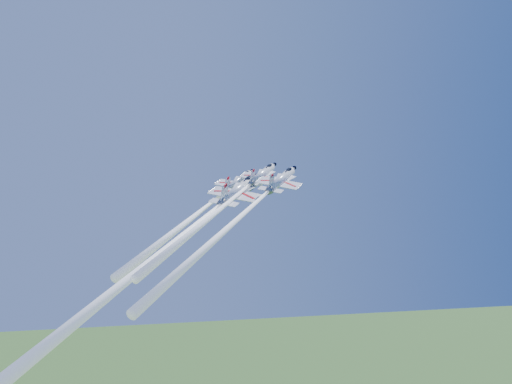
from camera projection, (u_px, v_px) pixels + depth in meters
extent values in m
cylinder|color=white|center=(262.00, 175.00, 130.01)|extent=(3.39, 6.54, 10.95)
cone|color=white|center=(273.00, 166.00, 135.39)|extent=(2.60, 3.03, 2.77)
cone|color=black|center=(276.00, 164.00, 136.64)|extent=(1.31, 1.53, 1.39)
cone|color=slate|center=(251.00, 184.00, 125.05)|extent=(2.51, 2.64, 1.85)
ellipsoid|color=black|center=(269.00, 166.00, 133.24)|extent=(2.46, 2.81, 1.93)
cube|color=black|center=(267.00, 167.00, 132.01)|extent=(0.75, 0.92, 0.64)
cube|color=white|center=(260.00, 177.00, 129.20)|extent=(9.21, 7.70, 2.91)
cube|color=white|center=(261.00, 172.00, 132.27)|extent=(2.70, 2.81, 1.35)
cube|color=white|center=(270.00, 173.00, 131.39)|extent=(2.70, 2.81, 1.35)
cube|color=white|center=(252.00, 183.00, 125.81)|extent=(4.97, 4.13, 1.56)
cube|color=white|center=(253.00, 176.00, 125.43)|extent=(1.65, 2.71, 3.33)
cube|color=red|center=(253.00, 171.00, 125.16)|extent=(0.83, 1.08, 0.89)
cube|color=black|center=(262.00, 178.00, 130.35)|extent=(5.85, 6.86, 3.51)
sphere|color=white|center=(250.00, 184.00, 124.86)|extent=(0.92, 1.05, 0.90)
cone|color=white|center=(202.00, 224.00, 107.37)|extent=(6.08, 18.82, 39.80)
cylinder|color=white|center=(238.00, 182.00, 130.24)|extent=(3.49, 6.73, 11.27)
cone|color=white|center=(250.00, 172.00, 135.77)|extent=(2.67, 3.12, 2.85)
cone|color=black|center=(253.00, 170.00, 137.06)|extent=(1.35, 1.57, 1.43)
cone|color=slate|center=(225.00, 192.00, 125.13)|extent=(2.58, 2.71, 1.90)
ellipsoid|color=black|center=(246.00, 173.00, 133.56)|extent=(2.53, 2.90, 1.99)
cube|color=black|center=(243.00, 174.00, 132.30)|extent=(0.78, 0.95, 0.66)
cube|color=white|center=(235.00, 185.00, 129.40)|extent=(9.48, 7.93, 2.99)
cube|color=white|center=(237.00, 179.00, 132.56)|extent=(2.78, 2.89, 1.39)
cube|color=white|center=(246.00, 181.00, 131.65)|extent=(2.78, 2.89, 1.39)
cube|color=white|center=(227.00, 191.00, 125.91)|extent=(5.12, 4.25, 1.60)
cube|color=white|center=(227.00, 184.00, 125.52)|extent=(1.70, 2.79, 3.42)
cube|color=red|center=(228.00, 178.00, 125.24)|extent=(0.85, 1.11, 0.91)
cube|color=black|center=(238.00, 186.00, 130.59)|extent=(6.02, 7.06, 3.62)
sphere|color=white|center=(225.00, 192.00, 124.94)|extent=(0.95, 1.08, 0.93)
cone|color=white|center=(178.00, 229.00, 109.03)|extent=(5.81, 17.39, 36.35)
cylinder|color=white|center=(281.00, 180.00, 124.02)|extent=(3.67, 7.07, 11.84)
cone|color=white|center=(293.00, 169.00, 129.84)|extent=(2.81, 3.28, 2.99)
cone|color=black|center=(295.00, 167.00, 131.19)|extent=(1.42, 1.65, 1.50)
cone|color=slate|center=(269.00, 191.00, 118.66)|extent=(2.71, 2.85, 2.00)
ellipsoid|color=black|center=(289.00, 170.00, 127.51)|extent=(2.66, 3.04, 2.09)
cube|color=black|center=(286.00, 171.00, 126.18)|extent=(0.82, 0.99, 0.70)
cube|color=white|center=(279.00, 183.00, 123.14)|extent=(9.96, 8.33, 3.14)
cube|color=white|center=(280.00, 176.00, 126.46)|extent=(2.91, 3.04, 1.46)
cube|color=white|center=(290.00, 178.00, 125.51)|extent=(2.91, 3.04, 1.46)
cube|color=white|center=(271.00, 190.00, 119.48)|extent=(5.38, 4.46, 1.68)
cube|color=white|center=(271.00, 182.00, 119.07)|extent=(1.79, 2.93, 3.60)
cube|color=red|center=(272.00, 176.00, 118.78)|extent=(0.90, 1.16, 0.96)
cube|color=black|center=(281.00, 184.00, 124.39)|extent=(6.33, 7.41, 3.80)
sphere|color=white|center=(268.00, 191.00, 118.46)|extent=(0.99, 1.13, 0.97)
cone|color=white|center=(214.00, 241.00, 98.91)|extent=(6.71, 20.94, 44.43)
cylinder|color=white|center=(238.00, 191.00, 122.28)|extent=(4.26, 8.21, 13.74)
cone|color=white|center=(254.00, 178.00, 129.03)|extent=(3.26, 3.80, 3.47)
cone|color=black|center=(257.00, 175.00, 130.60)|extent=(1.64, 1.92, 1.74)
cone|color=slate|center=(221.00, 204.00, 116.06)|extent=(3.15, 3.31, 2.32)
ellipsoid|color=black|center=(248.00, 179.00, 126.33)|extent=(3.09, 3.53, 2.43)
cube|color=black|center=(245.00, 180.00, 124.79)|extent=(0.95, 1.15, 0.81)
cube|color=white|center=(235.00, 194.00, 121.26)|extent=(11.56, 9.66, 3.65)
cube|color=white|center=(237.00, 186.00, 125.11)|extent=(3.38, 3.53, 1.69)
cube|color=white|center=(249.00, 188.00, 124.01)|extent=(3.38, 3.53, 1.69)
cube|color=white|center=(224.00, 202.00, 117.01)|extent=(6.24, 5.18, 1.95)
cube|color=white|center=(225.00, 193.00, 116.53)|extent=(2.07, 3.41, 4.17)
cube|color=red|center=(225.00, 186.00, 116.19)|extent=(1.04, 1.35, 1.11)
cube|color=black|center=(238.00, 195.00, 122.71)|extent=(7.34, 8.61, 4.41)
sphere|color=white|center=(221.00, 205.00, 115.82)|extent=(1.15, 1.31, 1.13)
cone|color=white|center=(138.00, 272.00, 92.21)|extent=(7.98, 25.18, 53.61)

